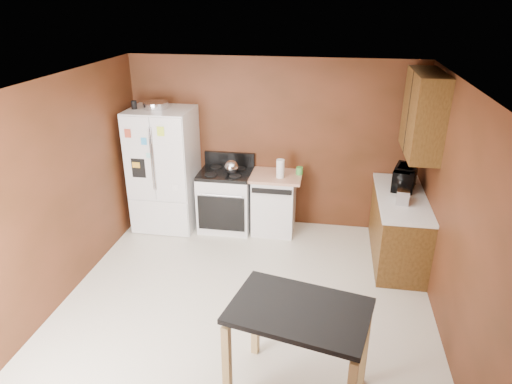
% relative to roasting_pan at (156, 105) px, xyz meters
% --- Properties ---
extents(floor, '(4.50, 4.50, 0.00)m').
position_rel_roasting_pan_xyz_m(floor, '(1.61, -1.91, -1.84)').
color(floor, beige).
rests_on(floor, ground).
extents(ceiling, '(4.50, 4.50, 0.00)m').
position_rel_roasting_pan_xyz_m(ceiling, '(1.61, -1.91, 0.66)').
color(ceiling, white).
rests_on(ceiling, ground).
extents(wall_back, '(4.20, 0.00, 4.20)m').
position_rel_roasting_pan_xyz_m(wall_back, '(1.61, 0.34, -0.59)').
color(wall_back, '#5F2C19').
rests_on(wall_back, ground).
extents(wall_front, '(4.20, 0.00, 4.20)m').
position_rel_roasting_pan_xyz_m(wall_front, '(1.61, -4.16, -0.59)').
color(wall_front, '#5F2C19').
rests_on(wall_front, ground).
extents(wall_left, '(0.00, 4.50, 4.50)m').
position_rel_roasting_pan_xyz_m(wall_left, '(-0.49, -1.91, -0.59)').
color(wall_left, '#5F2C19').
rests_on(wall_left, ground).
extents(wall_right, '(0.00, 4.50, 4.50)m').
position_rel_roasting_pan_xyz_m(wall_right, '(3.71, -1.91, -0.59)').
color(wall_right, '#5F2C19').
rests_on(wall_right, ground).
extents(roasting_pan, '(0.36, 0.36, 0.09)m').
position_rel_roasting_pan_xyz_m(roasting_pan, '(0.00, 0.00, 0.00)').
color(roasting_pan, silver).
rests_on(roasting_pan, refrigerator).
extents(pen_cup, '(0.08, 0.08, 0.12)m').
position_rel_roasting_pan_xyz_m(pen_cup, '(-0.28, -0.09, 0.01)').
color(pen_cup, black).
rests_on(pen_cup, refrigerator).
extents(kettle, '(0.20, 0.20, 0.20)m').
position_rel_roasting_pan_xyz_m(kettle, '(1.08, -0.05, -0.84)').
color(kettle, silver).
rests_on(kettle, gas_range).
extents(paper_towel, '(0.12, 0.12, 0.26)m').
position_rel_roasting_pan_xyz_m(paper_towel, '(1.79, -0.05, -0.82)').
color(paper_towel, white).
rests_on(paper_towel, dishwasher).
extents(green_canister, '(0.12, 0.12, 0.11)m').
position_rel_roasting_pan_xyz_m(green_canister, '(2.04, 0.11, -0.90)').
color(green_canister, green).
rests_on(green_canister, dishwasher).
extents(toaster, '(0.18, 0.27, 0.18)m').
position_rel_roasting_pan_xyz_m(toaster, '(3.38, -0.66, -0.85)').
color(toaster, silver).
rests_on(toaster, right_cabinets).
extents(microwave, '(0.45, 0.56, 0.27)m').
position_rel_roasting_pan_xyz_m(microwave, '(3.46, -0.18, -0.81)').
color(microwave, black).
rests_on(microwave, right_cabinets).
extents(refrigerator, '(0.90, 0.80, 1.80)m').
position_rel_roasting_pan_xyz_m(refrigerator, '(0.06, -0.05, -0.94)').
color(refrigerator, white).
rests_on(refrigerator, ground).
extents(gas_range, '(0.76, 0.68, 1.10)m').
position_rel_roasting_pan_xyz_m(gas_range, '(0.97, 0.01, -1.38)').
color(gas_range, white).
rests_on(gas_range, ground).
extents(dishwasher, '(0.78, 0.63, 0.89)m').
position_rel_roasting_pan_xyz_m(dishwasher, '(1.69, 0.04, -1.39)').
color(dishwasher, white).
rests_on(dishwasher, ground).
extents(right_cabinets, '(0.63, 1.58, 2.45)m').
position_rel_roasting_pan_xyz_m(right_cabinets, '(3.45, -0.43, -0.94)').
color(right_cabinets, brown).
rests_on(right_cabinets, ground).
extents(island, '(1.27, 0.98, 0.91)m').
position_rel_roasting_pan_xyz_m(island, '(2.29, -2.97, -1.09)').
color(island, black).
rests_on(island, ground).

